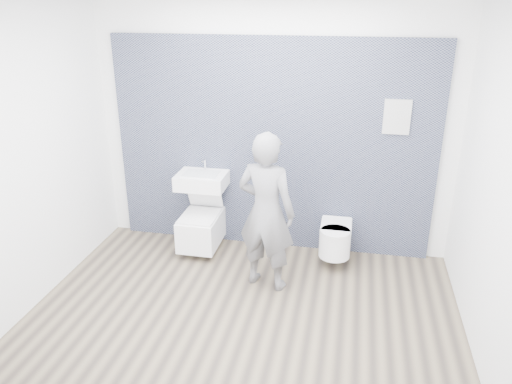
% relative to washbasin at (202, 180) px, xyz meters
% --- Properties ---
extents(ground, '(4.00, 4.00, 0.00)m').
position_rel_washbasin_xyz_m(ground, '(0.76, -1.23, -0.84)').
color(ground, brown).
rests_on(ground, ground).
extents(room_shell, '(4.00, 4.00, 4.00)m').
position_rel_washbasin_xyz_m(room_shell, '(0.76, -1.23, 0.90)').
color(room_shell, white).
rests_on(room_shell, ground).
extents(tile_wall, '(3.60, 0.06, 2.40)m').
position_rel_washbasin_xyz_m(tile_wall, '(0.76, 0.24, -0.84)').
color(tile_wall, black).
rests_on(tile_wall, ground).
extents(washbasin, '(0.55, 0.41, 0.42)m').
position_rel_washbasin_xyz_m(washbasin, '(0.00, 0.00, 0.00)').
color(washbasin, white).
rests_on(washbasin, ground).
extents(toilet_square, '(0.42, 0.61, 0.79)m').
position_rel_washbasin_xyz_m(toilet_square, '(0.00, -0.09, -0.55)').
color(toilet_square, white).
rests_on(toilet_square, ground).
extents(toilet_rounded, '(0.34, 0.58, 0.31)m').
position_rel_washbasin_xyz_m(toilet_rounded, '(1.53, -0.08, -0.54)').
color(toilet_rounded, white).
rests_on(toilet_rounded, ground).
extents(info_placard, '(0.27, 0.03, 0.36)m').
position_rel_washbasin_xyz_m(info_placard, '(2.07, 0.19, -0.84)').
color(info_placard, white).
rests_on(info_placard, ground).
extents(visitor, '(0.67, 0.52, 1.62)m').
position_rel_washbasin_xyz_m(visitor, '(0.87, -0.67, -0.02)').
color(visitor, slate).
rests_on(visitor, ground).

